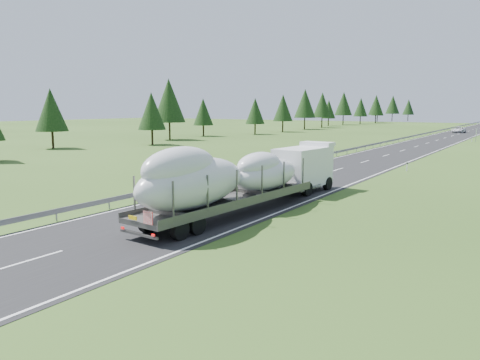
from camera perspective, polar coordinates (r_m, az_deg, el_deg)
The scene contains 7 objects.
ground at distance 28.51m, azimuth -8.58°, elevation -4.78°, with size 400.00×400.00×0.00m, color #2E4B19.
road_surface at distance 122.20m, azimuth 24.53°, elevation 4.94°, with size 10.00×400.00×0.02m, color black.
guardrail at distance 123.03m, azimuth 22.10°, elevation 5.39°, with size 0.10×400.00×0.76m.
highway_sign at distance 101.35m, azimuth 26.86°, elevation 5.16°, with size 0.08×0.90×2.60m.
tree_line_left at distance 142.67m, azimuth 7.21°, elevation 8.94°, with size 15.22×252.90×12.51m.
boat_truck at distance 29.81m, azimuth 0.48°, elevation 0.57°, with size 3.87×21.02×4.62m.
distant_van at distance 136.72m, azimuth 25.11°, elevation 5.57°, with size 2.63×5.70×1.58m, color silver.
Camera 1 is at (18.55, -20.60, 6.67)m, focal length 35.00 mm.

